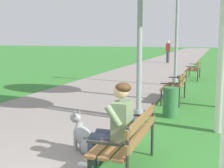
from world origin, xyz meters
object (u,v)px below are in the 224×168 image
(park_bench_far, at_px, (195,68))
(lamp_post_mid, at_px, (177,27))
(park_bench_mid, at_px, (176,84))
(litter_bin, at_px, (171,102))
(person_seated_on_near_bench, at_px, (115,123))
(park_bench_near, at_px, (129,136))
(pedestrian_distant, at_px, (168,52))
(dog_grey, at_px, (86,139))
(lamp_post_near, at_px, (140,11))

(park_bench_far, distance_m, lamp_post_mid, 3.00)
(park_bench_mid, relative_size, litter_bin, 2.14)
(person_seated_on_near_bench, bearing_deg, litter_bin, 84.72)
(park_bench_near, relative_size, lamp_post_mid, 0.35)
(lamp_post_mid, relative_size, litter_bin, 6.18)
(litter_bin, height_order, pedestrian_distant, pedestrian_distant)
(person_seated_on_near_bench, distance_m, dog_grey, 0.83)
(park_bench_near, distance_m, pedestrian_distant, 18.72)
(park_bench_mid, xyz_separation_m, litter_bin, (0.12, -1.76, -0.16))
(litter_bin, bearing_deg, park_bench_far, 89.89)
(park_bench_near, bearing_deg, lamp_post_mid, 93.20)
(lamp_post_near, relative_size, litter_bin, 6.62)
(person_seated_on_near_bench, relative_size, pedestrian_distant, 0.76)
(dog_grey, height_order, lamp_post_near, lamp_post_near)
(lamp_post_near, bearing_deg, park_bench_far, 85.72)
(park_bench_near, height_order, pedestrian_distant, pedestrian_distant)
(park_bench_mid, xyz_separation_m, lamp_post_mid, (-0.41, 2.84, 1.72))
(person_seated_on_near_bench, xyz_separation_m, lamp_post_mid, (-0.23, 7.79, 1.56))
(dog_grey, relative_size, lamp_post_mid, 0.18)
(park_bench_near, bearing_deg, park_bench_mid, 90.32)
(park_bench_far, bearing_deg, dog_grey, -95.38)
(person_seated_on_near_bench, relative_size, lamp_post_near, 0.27)
(lamp_post_mid, bearing_deg, park_bench_far, 77.39)
(park_bench_mid, height_order, pedestrian_distant, pedestrian_distant)
(park_bench_near, xyz_separation_m, dog_grey, (-0.82, 0.37, -0.25))
(dog_grey, relative_size, litter_bin, 1.13)
(park_bench_near, distance_m, lamp_post_mid, 7.99)
(park_bench_far, xyz_separation_m, litter_bin, (-0.01, -7.00, -0.16))
(park_bench_near, bearing_deg, person_seated_on_near_bench, -179.55)
(dog_grey, xyz_separation_m, pedestrian_distant, (-1.62, 18.19, 0.58))
(person_seated_on_near_bench, bearing_deg, park_bench_far, 88.27)
(park_bench_near, height_order, lamp_post_mid, lamp_post_mid)
(park_bench_near, distance_m, person_seated_on_near_bench, 0.27)
(lamp_post_near, bearing_deg, park_bench_near, -78.68)
(park_bench_mid, height_order, lamp_post_mid, lamp_post_mid)
(dog_grey, height_order, pedestrian_distant, pedestrian_distant)
(park_bench_far, xyz_separation_m, lamp_post_mid, (-0.54, -2.40, 1.72))
(lamp_post_mid, bearing_deg, litter_bin, -83.51)
(park_bench_mid, bearing_deg, park_bench_near, -89.68)
(person_seated_on_near_bench, height_order, lamp_post_mid, lamp_post_mid)
(park_bench_mid, bearing_deg, person_seated_on_near_bench, -92.08)
(park_bench_mid, relative_size, park_bench_far, 1.00)
(park_bench_mid, height_order, dog_grey, park_bench_mid)
(pedestrian_distant, bearing_deg, park_bench_mid, -79.94)
(dog_grey, xyz_separation_m, lamp_post_mid, (0.39, 7.42, 1.98))
(lamp_post_mid, distance_m, pedestrian_distant, 11.05)
(park_bench_near, xyz_separation_m, park_bench_far, (0.10, 10.19, 0.00))
(park_bench_near, bearing_deg, park_bench_far, 89.43)
(park_bench_near, relative_size, dog_grey, 1.90)
(park_bench_near, height_order, litter_bin, park_bench_near)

